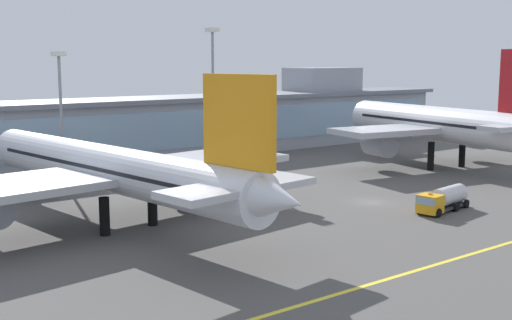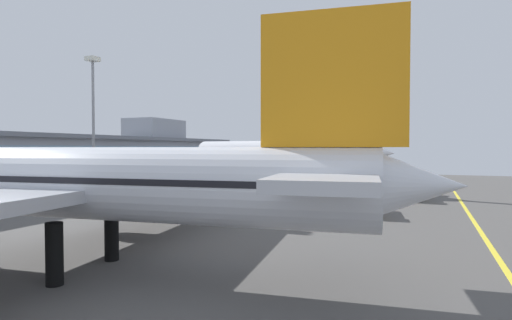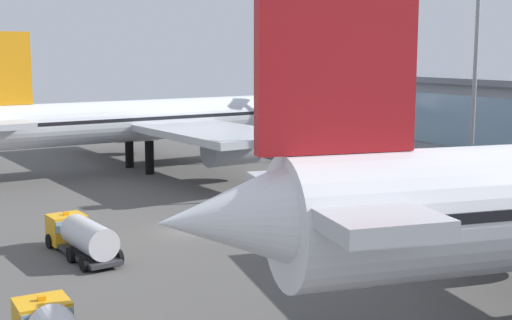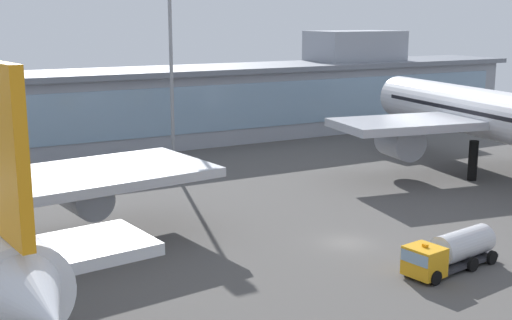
% 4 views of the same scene
% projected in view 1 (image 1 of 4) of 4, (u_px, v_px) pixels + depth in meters
% --- Properties ---
extents(ground_plane, '(190.68, 190.68, 0.00)m').
position_uv_depth(ground_plane, '(370.00, 202.00, 85.72)').
color(ground_plane, '#514F4C').
extents(terminal_building, '(139.20, 14.00, 16.77)m').
position_uv_depth(terminal_building, '(181.00, 124.00, 125.99)').
color(terminal_building, '#9399A3').
rests_on(terminal_building, ground).
extents(airliner_near_left, '(48.18, 57.21, 17.20)m').
position_uv_depth(airliner_near_left, '(111.00, 170.00, 72.93)').
color(airliner_near_left, black).
rests_on(airliner_near_left, ground).
extents(airliner_near_right, '(39.87, 49.91, 20.08)m').
position_uv_depth(airliner_near_right, '(436.00, 124.00, 113.94)').
color(airliner_near_right, black).
rests_on(airliner_near_right, ground).
extents(fuel_tanker_truck, '(9.30, 4.05, 2.90)m').
position_uv_depth(fuel_tanker_truck, '(442.00, 199.00, 80.20)').
color(fuel_tanker_truck, black).
rests_on(fuel_tanker_truck, ground).
extents(apron_light_mast_west, '(1.80, 1.80, 23.70)m').
position_uv_depth(apron_light_mast_west, '(213.00, 78.00, 108.50)').
color(apron_light_mast_west, gray).
rests_on(apron_light_mast_west, ground).
extents(apron_light_mast_centre, '(1.80, 1.80, 19.69)m').
position_uv_depth(apron_light_mast_centre, '(60.00, 95.00, 97.73)').
color(apron_light_mast_centre, gray).
rests_on(apron_light_mast_centre, ground).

